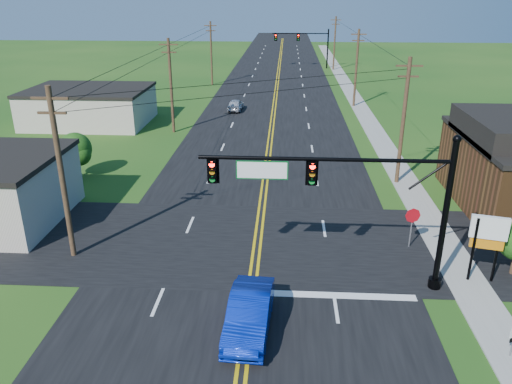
# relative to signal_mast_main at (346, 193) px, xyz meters

# --- Properties ---
(road_main) EXTENTS (16.00, 220.00, 0.04)m
(road_main) POSITION_rel_signal_mast_main_xyz_m (-4.34, 42.00, -4.73)
(road_main) COLOR black
(road_main) RESTS_ON ground
(road_cross) EXTENTS (70.00, 10.00, 0.04)m
(road_cross) POSITION_rel_signal_mast_main_xyz_m (-4.34, 4.00, -4.73)
(road_cross) COLOR black
(road_cross) RESTS_ON ground
(sidewalk) EXTENTS (2.00, 160.00, 0.08)m
(sidewalk) POSITION_rel_signal_mast_main_xyz_m (6.16, 32.00, -4.71)
(sidewalk) COLOR gray
(sidewalk) RESTS_ON ground
(signal_mast_main) EXTENTS (11.30, 0.60, 7.48)m
(signal_mast_main) POSITION_rel_signal_mast_main_xyz_m (0.00, 0.00, 0.00)
(signal_mast_main) COLOR black
(signal_mast_main) RESTS_ON ground
(signal_mast_far) EXTENTS (10.98, 0.60, 7.48)m
(signal_mast_far) POSITION_rel_signal_mast_main_xyz_m (0.10, 72.00, -0.20)
(signal_mast_far) COLOR black
(signal_mast_far) RESTS_ON ground
(cream_bldg_far) EXTENTS (12.20, 9.20, 3.70)m
(cream_bldg_far) POSITION_rel_signal_mast_main_xyz_m (-23.34, 30.00, -2.89)
(cream_bldg_far) COLOR beige
(cream_bldg_far) RESTS_ON ground
(utility_pole_left_a) EXTENTS (1.80, 0.28, 9.00)m
(utility_pole_left_a) POSITION_rel_signal_mast_main_xyz_m (-13.84, 2.00, -0.03)
(utility_pole_left_a) COLOR #362418
(utility_pole_left_a) RESTS_ON ground
(utility_pole_left_b) EXTENTS (1.80, 0.28, 9.00)m
(utility_pole_left_b) POSITION_rel_signal_mast_main_xyz_m (-13.84, 27.00, -0.03)
(utility_pole_left_b) COLOR #362418
(utility_pole_left_b) RESTS_ON ground
(utility_pole_left_c) EXTENTS (1.80, 0.28, 9.00)m
(utility_pole_left_c) POSITION_rel_signal_mast_main_xyz_m (-13.84, 54.00, -0.03)
(utility_pole_left_c) COLOR #362418
(utility_pole_left_c) RESTS_ON ground
(utility_pole_right_a) EXTENTS (1.80, 0.28, 9.00)m
(utility_pole_right_a) POSITION_rel_signal_mast_main_xyz_m (5.46, 14.00, -0.03)
(utility_pole_right_a) COLOR #362418
(utility_pole_right_a) RESTS_ON ground
(utility_pole_right_b) EXTENTS (1.80, 0.28, 9.00)m
(utility_pole_right_b) POSITION_rel_signal_mast_main_xyz_m (5.46, 40.00, -0.03)
(utility_pole_right_b) COLOR #362418
(utility_pole_right_b) RESTS_ON ground
(utility_pole_right_c) EXTENTS (1.80, 0.28, 9.00)m
(utility_pole_right_c) POSITION_rel_signal_mast_main_xyz_m (5.46, 70.00, -0.03)
(utility_pole_right_c) COLOR #362418
(utility_pole_right_c) RESTS_ON ground
(tree_right_back) EXTENTS (3.00, 3.00, 4.10)m
(tree_right_back) POSITION_rel_signal_mast_main_xyz_m (11.66, 18.00, -2.15)
(tree_right_back) COLOR #362418
(tree_right_back) RESTS_ON ground
(tree_left) EXTENTS (2.40, 2.40, 3.37)m
(tree_left) POSITION_rel_signal_mast_main_xyz_m (-18.34, 14.00, -2.59)
(tree_left) COLOR #362418
(tree_left) RESTS_ON ground
(blue_car) EXTENTS (1.95, 4.89, 1.58)m
(blue_car) POSITION_rel_signal_mast_main_xyz_m (-4.06, -3.71, -3.96)
(blue_car) COLOR #0721A6
(blue_car) RESTS_ON ground
(distant_car) EXTENTS (1.78, 3.98, 1.33)m
(distant_car) POSITION_rel_signal_mast_main_xyz_m (-8.63, 36.78, -4.09)
(distant_car) COLOR silver
(distant_car) RESTS_ON ground
(stop_sign) EXTENTS (0.83, 0.16, 2.35)m
(stop_sign) POSITION_rel_signal_mast_main_xyz_m (4.16, 3.98, -3.06)
(stop_sign) COLOR slate
(stop_sign) RESTS_ON ground
(pylon_sign) EXTENTS (1.68, 0.63, 3.44)m
(pylon_sign) POSITION_rel_signal_mast_main_xyz_m (6.81, 0.72, -2.24)
(pylon_sign) COLOR black
(pylon_sign) RESTS_ON ground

